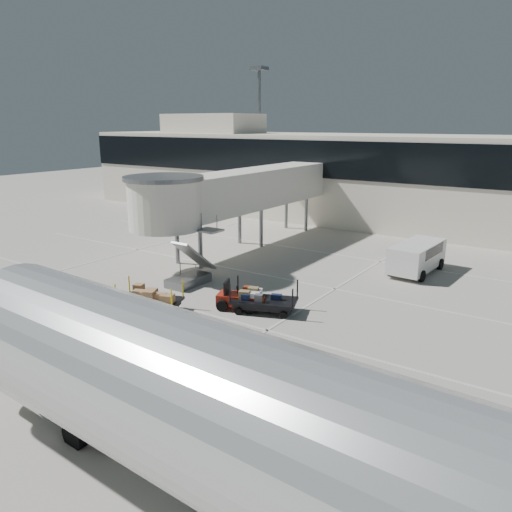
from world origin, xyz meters
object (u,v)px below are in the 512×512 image
object	(u,v)px
ground_worker	(104,327)
baggage_tug	(240,299)
suitcase_cart	(266,301)
box_cart_far	(67,302)
aircraft	(231,419)
box_cart_near	(147,299)
belt_loader	(189,204)
minivan	(418,255)

from	to	relation	value
ground_worker	baggage_tug	bearing A→B (deg)	47.68
suitcase_cart	box_cart_far	bearing A→B (deg)	-166.25
box_cart_far	aircraft	distance (m)	16.37
baggage_tug	box_cart_far	bearing A→B (deg)	-164.00
baggage_tug	box_cart_near	bearing A→B (deg)	-163.44
baggage_tug	belt_loader	size ratio (longest dim) A/B	0.58
box_cart_near	box_cart_far	distance (m)	3.97
baggage_tug	box_cart_far	world-z (taller)	baggage_tug
baggage_tug	belt_loader	xyz separation A→B (m)	(-21.69, 20.44, 0.22)
suitcase_cart	minivan	distance (m)	11.80
baggage_tug	minivan	world-z (taller)	minivan
box_cart_near	box_cart_far	xyz separation A→B (m)	(-3.18, -2.37, -0.06)
box_cart_near	aircraft	distance (m)	14.78
belt_loader	aircraft	bearing A→B (deg)	-51.45
aircraft	box_cart_near	bearing A→B (deg)	146.31
baggage_tug	suitcase_cart	size ratio (longest dim) A/B	0.60
belt_loader	aircraft	distance (m)	43.74
baggage_tug	box_cart_near	size ratio (longest dim) A/B	0.63
ground_worker	minivan	distance (m)	19.71
box_cart_far	minivan	xyz separation A→B (m)	(12.22, 16.65, 0.59)
minivan	aircraft	size ratio (longest dim) A/B	0.25
box_cart_near	belt_loader	bearing A→B (deg)	107.82
aircraft	baggage_tug	bearing A→B (deg)	127.88
ground_worker	box_cart_near	bearing A→B (deg)	86.41
belt_loader	box_cart_near	bearing A→B (deg)	-56.72
suitcase_cart	minivan	world-z (taller)	minivan
baggage_tug	belt_loader	bearing A→B (deg)	115.28
minivan	belt_loader	xyz separation A→B (m)	(-27.09, 9.01, -0.38)
ground_worker	aircraft	bearing A→B (deg)	-51.17
belt_loader	minivan	bearing A→B (deg)	-22.90
ground_worker	minivan	size ratio (longest dim) A/B	0.38
baggage_tug	aircraft	size ratio (longest dim) A/B	0.12
baggage_tug	box_cart_near	xyz separation A→B (m)	(-3.64, -2.84, 0.07)
suitcase_cart	baggage_tug	bearing A→B (deg)	174.79
box_cart_far	aircraft	world-z (taller)	aircraft
box_cart_far	baggage_tug	bearing A→B (deg)	29.39
minivan	aircraft	distance (m)	23.14
box_cart_near	ground_worker	bearing A→B (deg)	-87.03
suitcase_cart	ground_worker	distance (m)	7.94
box_cart_far	ground_worker	bearing A→B (deg)	-26.67
baggage_tug	suitcase_cart	xyz separation A→B (m)	(1.33, 0.37, 0.04)
belt_loader	aircraft	size ratio (longest dim) A/B	0.21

